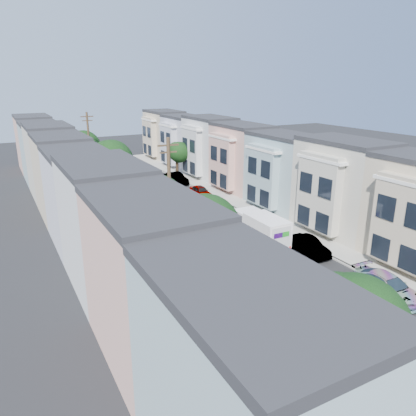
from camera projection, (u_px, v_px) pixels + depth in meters
ground at (253, 262)px, 32.70m from camera, size 160.00×160.00×0.00m
road_slab at (178, 211)px, 45.29m from camera, size 12.00×70.00×0.02m
curb_left at (125, 219)px, 42.55m from camera, size 0.30×70.00×0.15m
curb_right at (224, 203)px, 47.99m from camera, size 0.30×70.00×0.15m
sidewalk_left at (113, 220)px, 41.96m from camera, size 2.60×70.00×0.15m
sidewalk_right at (234, 201)px, 48.58m from camera, size 2.60×70.00×0.15m
centerline at (178, 211)px, 45.29m from camera, size 0.12×70.00×0.01m
townhouse_row_left at (75, 227)px, 40.27m from camera, size 5.00×70.00×8.50m
townhouse_row_right at (260, 198)px, 50.31m from camera, size 5.00×70.00×8.50m
tree_a at (351, 330)px, 15.35m from camera, size 4.31×4.31×7.16m
tree_b at (203, 231)px, 25.56m from camera, size 4.70×4.70×7.29m
tree_c at (157, 204)px, 32.51m from camera, size 4.70×4.70×6.86m
tree_d at (111, 162)px, 43.29m from camera, size 4.70×4.70×7.97m
tree_e at (83, 148)px, 55.33m from camera, size 4.70×4.70×7.46m
tree_far_r at (179, 153)px, 59.70m from camera, size 3.10×3.10×5.30m
utility_pole_near at (170, 205)px, 29.98m from camera, size 1.60×0.26×10.00m
utility_pole_far at (90, 152)px, 51.80m from camera, size 1.60×0.26×10.00m
fedex_truck at (261, 228)px, 35.37m from camera, size 2.31×5.99×2.88m
lead_sedan at (194, 204)px, 45.32m from camera, size 1.82×4.47×1.46m
parked_left_b at (282, 338)px, 22.03m from camera, size 1.38×3.69×1.22m
parked_left_c at (191, 260)px, 31.57m from camera, size 1.79×3.89×1.22m
parked_left_d at (141, 216)px, 41.37m from camera, size 2.49×5.20×1.52m
parked_right_a at (388, 286)px, 27.30m from camera, size 2.21×4.97×1.47m
parked_right_b at (308, 246)px, 33.95m from camera, size 1.70×4.34×1.42m
parked_right_c at (201, 191)px, 50.53m from camera, size 1.66×4.17×1.34m
parked_right_d at (176, 178)px, 56.79m from camera, size 2.03×4.73×1.54m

